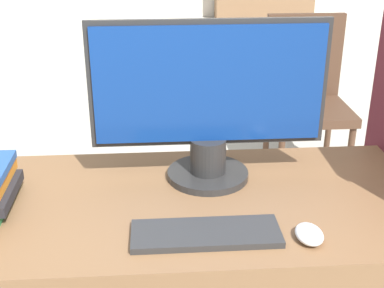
{
  "coord_description": "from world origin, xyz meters",
  "views": [
    {
      "loc": [
        -0.03,
        -0.92,
        1.47
      ],
      "look_at": [
        0.06,
        0.28,
        0.94
      ],
      "focal_mm": 50.0,
      "sensor_mm": 36.0,
      "label": 1
    }
  ],
  "objects_px": {
    "far_chair": "(306,92)",
    "mouse": "(309,234)",
    "monitor": "(209,102)",
    "keyboard": "(206,234)"
  },
  "relations": [
    {
      "from": "mouse",
      "to": "far_chair",
      "type": "height_order",
      "value": "far_chair"
    },
    {
      "from": "monitor",
      "to": "keyboard",
      "type": "distance_m",
      "value": 0.37
    },
    {
      "from": "mouse",
      "to": "far_chair",
      "type": "bearing_deg",
      "value": 74.26
    },
    {
      "from": "keyboard",
      "to": "mouse",
      "type": "bearing_deg",
      "value": -6.98
    },
    {
      "from": "monitor",
      "to": "far_chair",
      "type": "bearing_deg",
      "value": 64.21
    },
    {
      "from": "mouse",
      "to": "far_chair",
      "type": "distance_m",
      "value": 1.89
    },
    {
      "from": "keyboard",
      "to": "far_chair",
      "type": "height_order",
      "value": "far_chair"
    },
    {
      "from": "monitor",
      "to": "mouse",
      "type": "xyz_separation_m",
      "value": [
        0.2,
        -0.33,
        -0.21
      ]
    },
    {
      "from": "mouse",
      "to": "far_chair",
      "type": "relative_size",
      "value": 0.1
    },
    {
      "from": "far_chair",
      "to": "mouse",
      "type": "bearing_deg",
      "value": -84.43
    }
  ]
}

